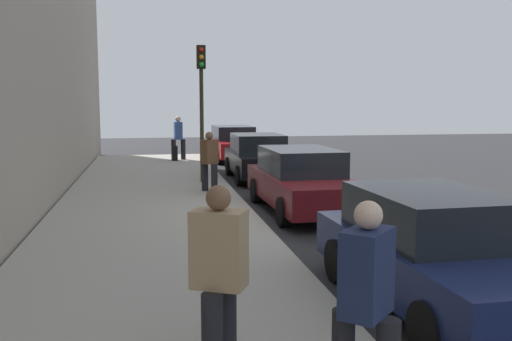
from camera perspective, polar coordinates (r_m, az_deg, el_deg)
ground_plane at (r=13.53m, az=3.95°, el=-4.43°), size 56.00×56.00×0.00m
sidewalk at (r=13.10m, az=-10.22°, el=-4.58°), size 28.00×4.60×0.15m
lane_stripe_centre at (r=14.65m, az=16.19°, el=-3.80°), size 28.00×0.14×0.01m
parked_car_red at (r=25.40m, az=-2.23°, el=2.70°), size 4.58×1.98×1.51m
parked_car_black at (r=19.45m, az=0.25°, el=1.36°), size 4.26×1.94×1.51m
parked_car_maroon at (r=13.86m, az=4.58°, el=-0.98°), size 4.76×1.96×1.51m
parked_car_navy at (r=7.83m, az=17.29°, el=-7.58°), size 4.38×2.01×1.51m
pedestrian_tan_coat at (r=5.36m, az=-3.66°, el=-10.27°), size 0.55×0.57×1.78m
pedestrian_navy_coat at (r=4.82m, az=10.83°, el=-12.58°), size 0.55×0.54×1.76m
pedestrian_blue_coat at (r=24.51m, az=-7.69°, el=3.34°), size 0.52×0.60×1.83m
pedestrian_brown_coat at (r=15.94m, az=-4.62°, el=1.06°), size 0.50×0.52×1.65m
traffic_light_pole at (r=17.78m, az=-5.41°, el=7.93°), size 0.35×0.26×4.15m
rolling_suitcase at (r=24.19m, az=-8.01°, el=1.70°), size 0.34×0.22×0.97m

